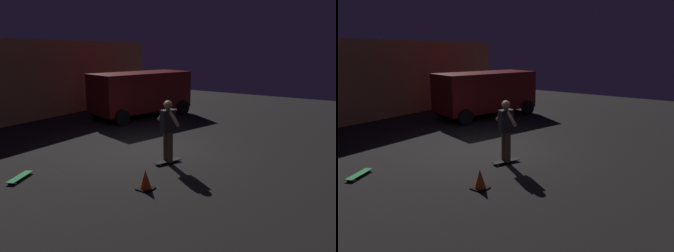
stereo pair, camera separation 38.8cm
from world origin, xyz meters
TOP-DOWN VIEW (x-y plane):
  - ground_plane at (0.00, 0.00)m, footprint 28.00×28.00m
  - low_building at (1.38, 8.37)m, footprint 13.93×3.11m
  - parked_van at (4.05, 3.54)m, footprint 4.93×3.18m
  - skateboard_ridden at (-0.57, -0.98)m, footprint 0.80×0.48m
  - skateboard_spare at (-3.46, 1.39)m, footprint 0.80×0.49m
  - skater at (-0.57, -0.98)m, footprint 0.46×0.94m
  - traffic_cone at (-2.25, -1.48)m, footprint 0.34×0.34m

SIDE VIEW (x-z plane):
  - ground_plane at x=0.00m, z-range 0.00..0.00m
  - skateboard_ridden at x=-0.57m, z-range 0.02..0.09m
  - skateboard_spare at x=-3.46m, z-range 0.02..0.09m
  - traffic_cone at x=-2.25m, z-range -0.02..0.44m
  - skater at x=-0.57m, z-range 0.20..1.87m
  - parked_van at x=4.05m, z-range 0.15..2.18m
  - low_building at x=1.38m, z-range 0.00..3.47m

